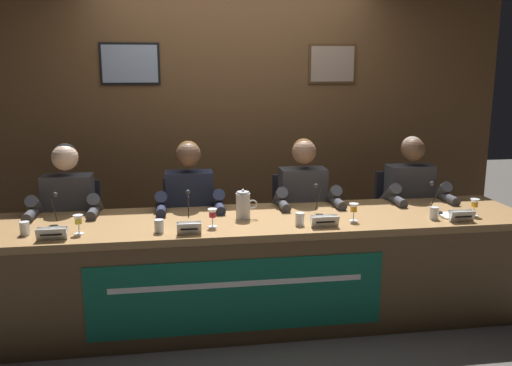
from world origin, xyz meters
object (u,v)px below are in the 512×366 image
water_cup_far_left (25,229)px  chair_center_left (190,237)px  nameplate_center_right (325,221)px  panelist_far_left (67,215)px  juice_glass_center_left (212,214)px  microphone_center_left (189,213)px  microphone_far_left (54,216)px  water_pitcher_central (243,205)px  juice_glass_far_right (475,204)px  water_cup_center_right (300,220)px  panelist_far_right (413,201)px  chair_far_right (401,227)px  panelist_center_right (305,205)px  document_stack_far_right (454,215)px  nameplate_far_right (462,216)px  chair_center_right (299,232)px  chair_far_left (75,242)px  water_cup_far_right (434,214)px  conference_table (258,254)px  nameplate_center_left (189,228)px  microphone_center_right (319,206)px  microphone_far_right (436,203)px  juice_glass_center_right (354,209)px  water_cup_center_left (159,227)px  nameplate_far_left (52,234)px  juice_glass_far_left (78,221)px  panelist_center_left (190,210)px

water_cup_far_left → chair_center_left: 1.34m
nameplate_center_right → panelist_far_left: bearing=158.9°
juice_glass_center_left → microphone_center_left: size_ratio=0.57×
microphone_far_left → chair_center_left: (0.90, 0.61, -0.38)m
nameplate_center_right → water_pitcher_central: bearing=150.6°
water_cup_far_left → juice_glass_far_right: juice_glass_far_right is taller
juice_glass_center_left → nameplate_center_right: bearing=-9.0°
water_cup_center_right → panelist_far_right: panelist_far_right is taller
juice_glass_center_left → water_cup_center_right: (0.58, -0.05, -0.05)m
chair_far_right → juice_glass_far_right: chair_far_right is taller
water_cup_far_left → panelist_center_right: bearing=16.0°
document_stack_far_right → juice_glass_center_left: bearing=-179.6°
panelist_far_left → juice_glass_center_left: panelist_far_left is taller
nameplate_far_right → juice_glass_center_left: bearing=175.6°
microphone_center_left → chair_center_right: 1.19m
nameplate_center_right → chair_center_left: bearing=134.5°
chair_far_left → water_cup_far_right: chair_far_left is taller
conference_table → chair_far_right: (1.35, 0.71, -0.08)m
water_cup_far_left → nameplate_center_left: size_ratio=0.55×
water_cup_far_left → chair_center_right: 2.11m
water_cup_far_left → microphone_center_right: bearing=4.4°
juice_glass_center_left → microphone_far_right: microphone_far_right is taller
microphone_far_left → juice_glass_center_right: size_ratio=1.74×
panelist_far_left → juice_glass_far_right: panelist_far_left is taller
chair_far_left → nameplate_center_right: size_ratio=4.97×
water_cup_center_left → nameplate_far_left: bearing=-174.6°
water_cup_far_right → microphone_center_right: bearing=165.5°
nameplate_center_right → microphone_center_right: (0.03, 0.27, 0.03)m
juice_glass_far_left → microphone_far_right: size_ratio=0.57×
panelist_center_right → juice_glass_far_right: size_ratio=9.97×
nameplate_center_left → water_pitcher_central: size_ratio=0.73×
juice_glass_center_left → juice_glass_far_right: 1.85m
nameplate_center_left → nameplate_center_right: same height
juice_glass_far_left → water_cup_center_left: bearing=-5.3°
water_cup_far_left → microphone_center_left: 1.03m
microphone_center_right → water_cup_far_right: (0.77, -0.20, -0.04)m
juice_glass_far_right → chair_center_right: bearing=144.7°
panelist_center_right → document_stack_far_right: panelist_center_right is taller
water_pitcher_central → juice_glass_center_left: bearing=-143.4°
water_cup_center_left → water_cup_center_right: same height
juice_glass_center_left → panelist_far_left: bearing=151.3°
water_cup_center_left → nameplate_far_right: water_cup_center_left is taller
conference_table → microphone_far_right: size_ratio=17.93×
document_stack_far_right → chair_center_left: bearing=157.8°
panelist_center_left → nameplate_center_right: panelist_center_left is taller
water_cup_far_left → chair_far_left: bearing=78.5°
conference_table → microphone_far_left: size_ratio=17.93×
chair_center_right → water_cup_center_right: chair_center_right is taller
juice_glass_center_left → microphone_center_right: 0.78m
microphone_far_left → microphone_far_right: bearing=-1.1°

